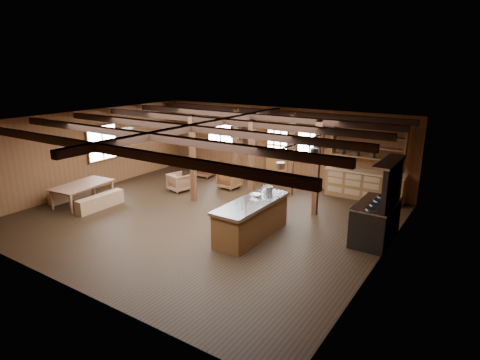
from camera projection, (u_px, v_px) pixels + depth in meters
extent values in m
cube|color=black|center=(204.00, 217.00, 11.73)|extent=(10.00, 9.00, 0.02)
cube|color=black|center=(202.00, 121.00, 10.94)|extent=(10.00, 9.00, 0.02)
cube|color=brown|center=(90.00, 150.00, 13.97)|extent=(0.02, 9.00, 2.80)
cube|color=brown|center=(384.00, 203.00, 8.69)|extent=(0.02, 9.00, 2.80)
cube|color=brown|center=(278.00, 145.00, 14.95)|extent=(10.00, 0.02, 2.80)
cube|color=brown|center=(57.00, 221.00, 7.71)|extent=(10.00, 0.02, 2.80)
cube|color=black|center=(94.00, 147.00, 8.16)|extent=(9.80, 0.12, 0.18)
cube|color=black|center=(148.00, 136.00, 9.37)|extent=(9.80, 0.12, 0.18)
cube|color=black|center=(190.00, 128.00, 10.57)|extent=(9.80, 0.12, 0.18)
cube|color=black|center=(223.00, 121.00, 11.78)|extent=(9.80, 0.12, 0.18)
cube|color=black|center=(250.00, 116.00, 12.98)|extent=(9.80, 0.12, 0.18)
cube|color=black|center=(269.00, 112.00, 14.03)|extent=(9.80, 0.12, 0.18)
cube|color=black|center=(202.00, 126.00, 10.97)|extent=(0.18, 8.82, 0.18)
cube|color=#412012|center=(193.00, 159.00, 12.77)|extent=(0.15, 0.15, 2.80)
cube|color=#412012|center=(236.00, 148.00, 14.43)|extent=(0.15, 0.15, 2.80)
cube|color=#412012|center=(251.00, 168.00, 11.61)|extent=(0.15, 0.15, 2.80)
cube|color=#412012|center=(291.00, 155.00, 13.27)|extent=(0.15, 0.15, 2.80)
cube|color=#412012|center=(317.00, 169.00, 11.57)|extent=(0.15, 0.15, 2.80)
cube|color=brown|center=(277.00, 167.00, 15.14)|extent=(0.90, 0.06, 1.10)
cube|color=#412012|center=(266.00, 153.00, 15.26)|extent=(0.06, 0.08, 2.10)
cube|color=#412012|center=(289.00, 156.00, 14.75)|extent=(0.06, 0.08, 2.10)
cube|color=#412012|center=(278.00, 126.00, 14.70)|extent=(1.02, 0.08, 0.06)
cube|color=white|center=(277.00, 141.00, 14.86)|extent=(0.84, 0.02, 0.90)
cube|color=white|center=(221.00, 133.00, 16.23)|extent=(1.20, 0.02, 1.20)
cube|color=#412012|center=(221.00, 133.00, 16.23)|extent=(1.32, 0.06, 1.32)
cube|color=white|center=(310.00, 143.00, 14.17)|extent=(0.90, 0.02, 1.20)
cube|color=#412012|center=(310.00, 143.00, 14.17)|extent=(1.02, 0.06, 1.32)
cube|color=white|center=(102.00, 143.00, 14.29)|extent=(0.02, 1.20, 1.20)
cube|color=#412012|center=(102.00, 143.00, 14.29)|extent=(0.14, 1.24, 1.32)
cube|color=silver|center=(248.00, 131.00, 15.49)|extent=(0.50, 0.03, 0.40)
cube|color=black|center=(248.00, 131.00, 15.48)|extent=(0.55, 0.02, 0.45)
cube|color=silver|center=(235.00, 132.00, 15.83)|extent=(0.35, 0.03, 0.45)
cube|color=black|center=(235.00, 132.00, 15.82)|extent=(0.40, 0.02, 0.50)
cube|color=silver|center=(248.00, 144.00, 15.63)|extent=(0.40, 0.03, 0.30)
cube|color=black|center=(248.00, 144.00, 15.62)|extent=(0.45, 0.02, 0.35)
cube|color=brown|center=(364.00, 186.00, 13.18)|extent=(2.50, 0.55, 0.90)
cube|color=#8E6040|center=(365.00, 172.00, 13.03)|extent=(2.55, 0.60, 0.06)
cube|color=brown|center=(367.00, 157.00, 12.95)|extent=(2.30, 0.35, 0.04)
cube|color=brown|center=(368.00, 147.00, 12.86)|extent=(2.30, 0.35, 0.04)
cube|color=brown|center=(369.00, 136.00, 12.76)|extent=(2.30, 0.35, 0.04)
cube|color=brown|center=(334.00, 143.00, 13.46)|extent=(0.04, 0.35, 1.40)
cube|color=brown|center=(406.00, 151.00, 12.25)|extent=(0.04, 0.35, 1.40)
cylinder|color=#2A2A2C|center=(127.00, 121.00, 12.58)|extent=(0.02, 0.02, 0.45)
cone|color=silver|center=(128.00, 131.00, 12.67)|extent=(0.36, 0.36, 0.22)
cylinder|color=#2A2A2C|center=(204.00, 118.00, 13.40)|extent=(0.02, 0.02, 0.45)
cone|color=silver|center=(204.00, 127.00, 13.49)|extent=(0.36, 0.36, 0.22)
cylinder|color=#2A2A2C|center=(307.00, 140.00, 9.67)|extent=(0.04, 3.00, 0.04)
cylinder|color=#2A2A2C|center=(281.00, 156.00, 8.63)|extent=(0.01, 0.01, 0.29)
cylinder|color=silver|center=(280.00, 166.00, 8.69)|extent=(0.19, 0.19, 0.14)
cylinder|color=#2A2A2C|center=(291.00, 149.00, 9.06)|extent=(0.01, 0.01, 0.18)
cylinder|color=#2A2A2C|center=(291.00, 156.00, 9.11)|extent=(0.27, 0.27, 0.14)
cylinder|color=#2A2A2C|center=(304.00, 147.00, 9.47)|extent=(0.01, 0.01, 0.26)
cylinder|color=silver|center=(303.00, 155.00, 9.53)|extent=(0.28, 0.28, 0.14)
cylinder|color=#2A2A2C|center=(315.00, 143.00, 9.88)|extent=(0.01, 0.01, 0.26)
cylinder|color=#2A2A2C|center=(314.00, 151.00, 9.93)|extent=(0.20, 0.20, 0.14)
cylinder|color=#2A2A2C|center=(317.00, 139.00, 10.39)|extent=(0.01, 0.01, 0.23)
cylinder|color=silver|center=(317.00, 146.00, 10.44)|extent=(0.18, 0.18, 0.14)
cylinder|color=#2A2A2C|center=(329.00, 137.00, 10.77)|extent=(0.01, 0.01, 0.28)
cylinder|color=#2A2A2C|center=(328.00, 145.00, 10.83)|extent=(0.21, 0.21, 0.14)
cube|color=brown|center=(252.00, 220.00, 10.32)|extent=(0.82, 2.41, 0.86)
cube|color=silver|center=(252.00, 203.00, 10.19)|extent=(0.90, 2.51, 0.08)
cylinder|color=#2A2A2C|center=(239.00, 210.00, 9.71)|extent=(0.44, 0.44, 0.06)
cylinder|color=silver|center=(246.00, 206.00, 9.56)|extent=(0.03, 0.03, 0.30)
cube|color=#8E6040|center=(219.00, 219.00, 11.10)|extent=(0.45, 0.36, 0.35)
cube|color=#2A2A2C|center=(375.00, 223.00, 10.03)|extent=(0.86, 1.60, 0.96)
cube|color=silver|center=(377.00, 204.00, 9.89)|extent=(0.88, 1.63, 0.04)
cube|color=#2A2A2C|center=(393.00, 184.00, 9.57)|extent=(0.12, 1.60, 1.07)
cube|color=silver|center=(390.00, 162.00, 9.48)|extent=(0.40, 1.71, 0.05)
imported|color=#935D43|center=(84.00, 194.00, 12.73)|extent=(1.21, 1.95, 0.65)
cube|color=#8E6040|center=(70.00, 194.00, 13.16)|extent=(0.27, 1.44, 0.40)
cube|color=#8E6040|center=(100.00, 202.00, 12.35)|extent=(0.30, 1.59, 0.44)
imported|color=brown|center=(205.00, 169.00, 15.85)|extent=(0.72, 0.74, 0.62)
imported|color=brown|center=(230.00, 179.00, 14.37)|extent=(0.72, 0.74, 0.65)
imported|color=brown|center=(179.00, 182.00, 14.07)|extent=(0.82, 0.83, 0.62)
cylinder|color=silver|center=(267.00, 190.00, 10.85)|extent=(0.31, 0.31, 0.19)
imported|color=silver|center=(256.00, 195.00, 10.58)|extent=(0.31, 0.31, 0.07)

